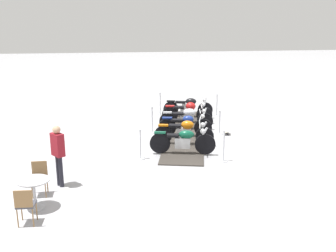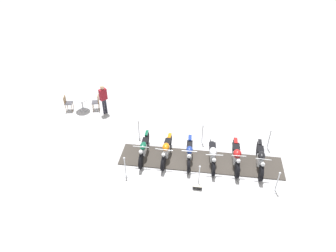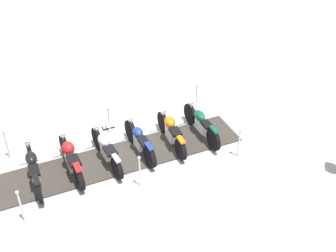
{
  "view_description": "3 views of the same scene",
  "coord_description": "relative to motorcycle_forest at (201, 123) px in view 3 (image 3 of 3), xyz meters",
  "views": [
    {
      "loc": [
        -15.2,
        2.87,
        4.57
      ],
      "look_at": [
        -1.61,
        0.96,
        0.78
      ],
      "focal_mm": 41.9,
      "sensor_mm": 36.0,
      "label": 1
    },
    {
      "loc": [
        -2.42,
        -10.49,
        9.81
      ],
      "look_at": [
        -1.37,
        1.45,
        1.06
      ],
      "focal_mm": 33.27,
      "sensor_mm": 36.0,
      "label": 2
    },
    {
      "loc": [
        4.99,
        8.84,
        8.5
      ],
      "look_at": [
        -1.11,
        0.76,
        1.15
      ],
      "focal_mm": 46.08,
      "sensor_mm": 36.0,
      "label": 3
    }
  ],
  "objects": [
    {
      "name": "motorcycle_forest",
      "position": [
        0.0,
        0.0,
        0.0
      ],
      "size": [
        0.76,
        2.24,
        1.04
      ],
      "rotation": [
        0.0,
        0.0,
        -1.78
      ],
      "color": "black",
      "rests_on": "display_platform"
    },
    {
      "name": "motorcycle_navy",
      "position": [
        2.06,
        -0.45,
        -0.02
      ],
      "size": [
        0.68,
        2.12,
        1.03
      ],
      "rotation": [
        0.0,
        0.0,
        -1.74
      ],
      "color": "black",
      "rests_on": "display_platform"
    },
    {
      "name": "stanchion_right_rear",
      "position": [
        5.36,
        -2.6,
        -0.15
      ],
      "size": [
        0.31,
        0.31,
        1.08
      ],
      "color": "silver",
      "rests_on": "ground_plane"
    },
    {
      "name": "stanchion_right_front",
      "position": [
        -0.83,
        -1.19,
        -0.11
      ],
      "size": [
        0.28,
        0.28,
        1.09
      ],
      "color": "silver",
      "rests_on": "ground_plane"
    },
    {
      "name": "motorcycle_maroon",
      "position": [
        4.11,
        -0.93,
        0.01
      ],
      "size": [
        0.7,
        2.24,
        1.05
      ],
      "rotation": [
        0.0,
        0.0,
        -1.76
      ],
      "color": "black",
      "rests_on": "display_platform"
    },
    {
      "name": "stanchion_right_mid",
      "position": [
        2.27,
        -1.9,
        -0.2
      ],
      "size": [
        0.34,
        0.34,
        1.01
      ],
      "color": "silver",
      "rests_on": "ground_plane"
    },
    {
      "name": "motorcycle_copper",
      "position": [
        1.03,
        -0.23,
        0.0
      ],
      "size": [
        0.9,
        2.16,
        0.99
      ],
      "rotation": [
        0.0,
        0.0,
        -1.85
      ],
      "color": "black",
      "rests_on": "display_platform"
    },
    {
      "name": "motorcycle_black",
      "position": [
        5.13,
        -1.17,
        0.01
      ],
      "size": [
        0.84,
        2.29,
        1.04
      ],
      "rotation": [
        0.0,
        0.0,
        -1.83
      ],
      "color": "black",
      "rests_on": "display_platform"
    },
    {
      "name": "motorcycle_chrome",
      "position": [
        3.08,
        -0.7,
        0.01
      ],
      "size": [
        0.74,
        2.26,
        0.99
      ],
      "rotation": [
        0.0,
        0.0,
        -1.72
      ],
      "color": "black",
      "rests_on": "display_platform"
    },
    {
      "name": "stanchion_left_rear",
      "position": [
        5.97,
        0.09,
        -0.12
      ],
      "size": [
        0.29,
        0.29,
        1.11
      ],
      "color": "silver",
      "rests_on": "ground_plane"
    },
    {
      "name": "display_platform",
      "position": [
        2.57,
        -0.55,
        -0.49
      ],
      "size": [
        7.61,
        3.1,
        0.04
      ],
      "primitive_type": "cube",
      "rotation": [
        0.0,
        0.0,
        -0.22
      ],
      "color": "#38332D",
      "rests_on": "ground_plane"
    },
    {
      "name": "info_placard",
      "position": [
        2.17,
        -2.18,
        -0.44
      ],
      "size": [
        0.45,
        0.32,
        0.2
      ],
      "rotation": [
        0.0,
        0.0,
        2.92
      ],
      "color": "#333338",
      "rests_on": "ground_plane"
    },
    {
      "name": "ground_plane",
      "position": [
        2.57,
        -0.55,
        -0.51
      ],
      "size": [
        80.0,
        80.0,
        0.0
      ],
      "primitive_type": "plane",
      "color": "#B2B2B7"
    },
    {
      "name": "stanchion_left_front",
      "position": [
        -0.21,
        1.5,
        -0.16
      ],
      "size": [
        0.31,
        0.31,
        1.04
      ],
      "color": "silver",
      "rests_on": "ground_plane"
    },
    {
      "name": "stanchion_left_mid",
      "position": [
        2.88,
        0.79,
        -0.12
      ],
      "size": [
        0.3,
        0.3,
        1.11
      ],
      "color": "silver",
      "rests_on": "ground_plane"
    }
  ]
}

